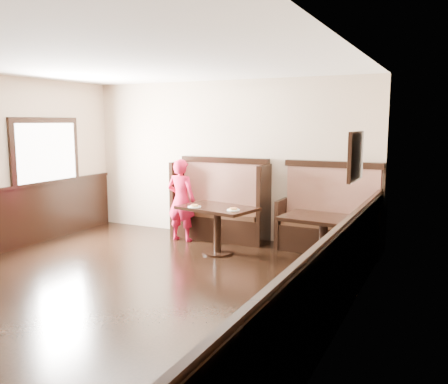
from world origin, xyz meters
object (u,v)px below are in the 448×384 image
Objects in this scene: booth_main at (221,209)px; table_main at (217,218)px; table_neighbor at (323,231)px; child at (181,200)px; booth_neighbor at (330,222)px.

booth_main is 1.34× the size of table_main.
table_neighbor is 0.83× the size of child.
booth_neighbor is at bearing 42.06° from table_main.
table_main is 1.10× the size of table_neighbor.
booth_main is 2.40m from table_neighbor.
booth_neighbor is at bearing 104.65° from table_neighbor.
table_neighbor is (2.13, -1.11, 0.06)m from booth_main.
table_main is at bearing 178.95° from table_neighbor.
booth_main is 1.95m from booth_neighbor.
table_neighbor is (0.18, -1.11, 0.11)m from booth_neighbor.
child is (-2.68, 0.65, 0.14)m from table_neighbor.
table_neighbor is 2.76m from child.
booth_main is 0.74m from child.
booth_main is 1.06× the size of booth_neighbor.
booth_main is 1.21× the size of child.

